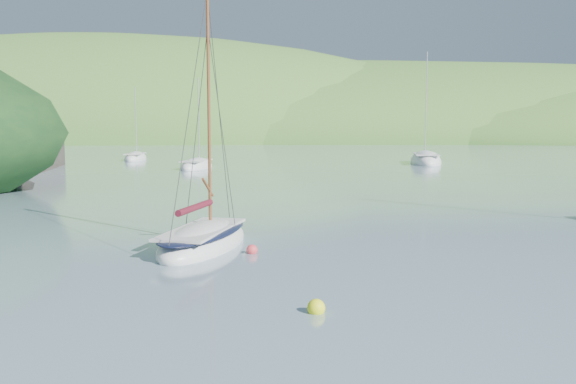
{
  "coord_description": "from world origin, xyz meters",
  "views": [
    {
      "loc": [
        -0.35,
        -18.14,
        4.68
      ],
      "look_at": [
        -1.06,
        8.0,
        1.84
      ],
      "focal_mm": 40.0,
      "sensor_mm": 36.0,
      "label": 1
    }
  ],
  "objects_px": {
    "daysailer_white": "(203,241)",
    "distant_sloop_b": "(426,162)",
    "distant_sloop_a": "(197,167)",
    "distant_sloop_c": "(136,159)"
  },
  "relations": [
    {
      "from": "distant_sloop_b",
      "to": "daysailer_white",
      "type": "bearing_deg",
      "value": -103.18
    },
    {
      "from": "distant_sloop_b",
      "to": "distant_sloop_c",
      "type": "xyz_separation_m",
      "value": [
        -34.95,
        6.09,
        -0.05
      ]
    },
    {
      "from": "daysailer_white",
      "to": "distant_sloop_b",
      "type": "relative_size",
      "value": 0.75
    },
    {
      "from": "distant_sloop_a",
      "to": "distant_sloop_b",
      "type": "relative_size",
      "value": 0.73
    },
    {
      "from": "distant_sloop_b",
      "to": "distant_sloop_c",
      "type": "height_order",
      "value": "distant_sloop_b"
    },
    {
      "from": "distant_sloop_a",
      "to": "distant_sloop_b",
      "type": "bearing_deg",
      "value": 26.74
    },
    {
      "from": "daysailer_white",
      "to": "distant_sloop_b",
      "type": "distance_m",
      "value": 52.74
    },
    {
      "from": "daysailer_white",
      "to": "distant_sloop_a",
      "type": "distance_m",
      "value": 41.97
    },
    {
      "from": "daysailer_white",
      "to": "distant_sloop_c",
      "type": "xyz_separation_m",
      "value": [
        -17.38,
        55.81,
        -0.06
      ]
    },
    {
      "from": "daysailer_white",
      "to": "distant_sloop_c",
      "type": "distance_m",
      "value": 58.46
    }
  ]
}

